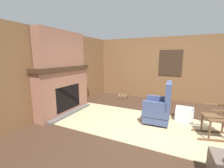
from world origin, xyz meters
TOP-DOWN VIEW (x-y plane):
  - ground_plane at (0.00, 0.00)m, footprint 14.00×14.00m
  - wood_panel_wall_left at (-2.75, 0.00)m, footprint 0.06×6.03m
  - wood_panel_wall_back at (0.00, 2.74)m, footprint 6.03×0.09m
  - fireplace_hearth at (-2.54, 0.00)m, footprint 0.54×1.93m
  - chimney_breast at (-2.55, 0.00)m, footprint 0.29×1.61m
  - area_rug at (-0.48, 0.17)m, footprint 3.98×1.84m
  - armchair at (0.08, 0.47)m, footprint 0.66×0.69m
  - rocking_chair at (1.30, 0.28)m, footprint 0.88×0.61m
  - firewood_stack at (-1.61, 2.25)m, footprint 0.47×0.52m
  - laundry_basket at (0.66, 0.93)m, footprint 0.44×0.39m
  - oil_lamp_vase at (-2.58, -0.28)m, footprint 0.12×0.12m
  - storage_case at (-2.58, 0.46)m, footprint 0.14×0.27m
  - decorative_plate_on_mantel at (-2.60, 0.01)m, footprint 0.07×0.29m

SIDE VIEW (x-z plane):
  - ground_plane at x=0.00m, z-range 0.00..0.00m
  - area_rug at x=-0.48m, z-range 0.00..0.01m
  - firewood_stack at x=-1.61m, z-range 0.00..0.13m
  - laundry_basket at x=0.66m, z-range 0.00..0.33m
  - armchair at x=0.08m, z-range -0.15..0.90m
  - rocking_chair at x=1.30m, z-range -0.23..1.10m
  - fireplace_hearth at x=-2.54m, z-range -0.01..1.37m
  - wood_panel_wall_left at x=-2.75m, z-range 0.00..2.37m
  - wood_panel_wall_back at x=0.00m, z-range 0.01..2.38m
  - storage_case at x=-2.58m, z-range 1.37..1.51m
  - oil_lamp_vase at x=-2.58m, z-range 1.33..1.63m
  - decorative_plate_on_mantel at x=-2.60m, z-range 1.37..1.65m
  - chimney_breast at x=-2.55m, z-range 1.37..2.35m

